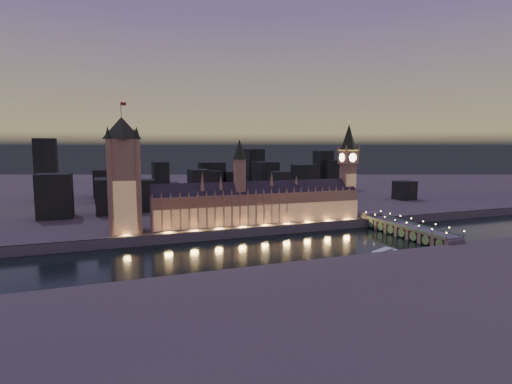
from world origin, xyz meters
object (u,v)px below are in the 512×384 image
object	(u,v)px
westminster_bridge	(403,229)
victoria_tower	(123,169)
river_boat	(382,254)
elizabeth_tower	(348,162)
palace_of_westminster	(259,203)

from	to	relation	value
westminster_bridge	victoria_tower	bearing A→B (deg)	164.42
victoria_tower	river_boat	distance (m)	216.24
elizabeth_tower	river_boat	size ratio (longest dim) A/B	2.53
westminster_bridge	elizabeth_tower	bearing A→B (deg)	104.14
victoria_tower	elizabeth_tower	distance (m)	218.02
victoria_tower	westminster_bridge	xyz separation A→B (m)	(234.47, -65.36, -55.20)
palace_of_westminster	victoria_tower	xyz separation A→B (m)	(-120.60, 0.17, 34.82)
palace_of_westminster	river_boat	world-z (taller)	palace_of_westminster
victoria_tower	palace_of_westminster	bearing A→B (deg)	-0.08
elizabeth_tower	westminster_bridge	bearing A→B (deg)	-75.86
elizabeth_tower	westminster_bridge	xyz separation A→B (m)	(16.47, -65.37, -58.02)
elizabeth_tower	river_boat	xyz separation A→B (m)	(-43.53, -112.98, -62.45)
westminster_bridge	river_boat	bearing A→B (deg)	-141.56
river_boat	palace_of_westminster	bearing A→B (deg)	115.53
palace_of_westminster	westminster_bridge	bearing A→B (deg)	-29.79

